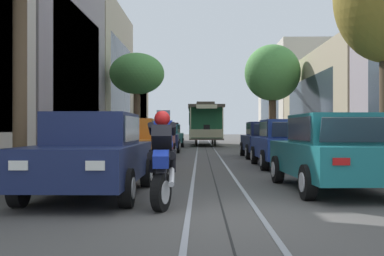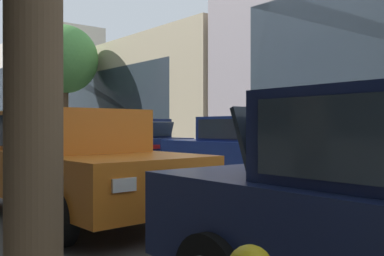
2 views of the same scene
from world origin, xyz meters
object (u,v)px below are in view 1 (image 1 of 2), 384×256
parked_car_navy_near_left (93,154)px  cable_car_trolley (205,124)px  parked_car_blue_second_right (285,143)px  fire_hydrant (24,171)px  street_tree_kerb_left_second (137,75)px  pedestrian_on_right_pavement (124,135)px  motorcycle_with_rider (162,155)px  street_tree_kerb_right_second (272,74)px  pedestrian_on_left_pavement (114,135)px  parked_car_teal_fifth_left (167,136)px  pedestrian_crossing_far (381,140)px  parked_car_teal_near_right (333,152)px  parked_car_navy_mid_right (265,140)px  parked_car_navy_fourth_left (162,137)px  parked_car_maroon_mid_left (151,140)px  parked_car_orange_second_left (129,145)px

parked_car_navy_near_left → cable_car_trolley: cable_car_trolley is taller
parked_car_blue_second_right → fire_hydrant: bearing=-135.5°
street_tree_kerb_left_second → pedestrian_on_right_pavement: 4.73m
motorcycle_with_rider → parked_car_navy_near_left: bearing=141.1°
parked_car_blue_second_right → street_tree_kerb_right_second: size_ratio=0.63×
parked_car_navy_near_left → pedestrian_on_left_pavement: 16.08m
parked_car_teal_fifth_left → fire_hydrant: size_ratio=5.26×
street_tree_kerb_left_second → parked_car_blue_second_right: bearing=-64.7°
street_tree_kerb_right_second → pedestrian_crossing_far: (1.13, -15.75, -4.06)m
pedestrian_on_left_pavement → parked_car_navy_near_left: bearing=-80.9°
parked_car_blue_second_right → cable_car_trolley: (-2.49, 21.28, 0.86)m
parked_car_teal_fifth_left → parked_car_teal_near_right: bearing=-76.9°
parked_car_navy_near_left → parked_car_teal_near_right: bearing=9.6°
parked_car_navy_mid_right → motorcycle_with_rider: size_ratio=2.27×
cable_car_trolley → fire_hydrant: bearing=-98.0°
motorcycle_with_rider → fire_hydrant: bearing=151.7°
parked_car_teal_near_right → pedestrian_on_right_pavement: size_ratio=2.79×
parked_car_navy_fourth_left → pedestrian_crossing_far: size_ratio=2.71×
parked_car_maroon_mid_left → parked_car_teal_near_right: same height
parked_car_navy_mid_right → pedestrian_on_left_pavement: 8.52m
parked_car_navy_fourth_left → motorcycle_with_rider: (1.48, -17.88, 0.05)m
parked_car_teal_fifth_left → fire_hydrant: bearing=-93.6°
parked_car_navy_fourth_left → parked_car_teal_near_right: size_ratio=1.00×
pedestrian_on_right_pavement → pedestrian_crossing_far: 16.17m
parked_car_teal_fifth_left → parked_car_navy_mid_right: size_ratio=1.01×
street_tree_kerb_right_second → pedestrian_on_right_pavement: bearing=-159.8°
parked_car_navy_near_left → parked_car_navy_fourth_left: size_ratio=0.99×
fire_hydrant → parked_car_navy_fourth_left: bearing=85.0°
street_tree_kerb_left_second → fire_hydrant: bearing=-88.4°
parked_car_blue_second_right → parked_car_navy_near_left: bearing=-126.3°
motorcycle_with_rider → pedestrian_crossing_far: pedestrian_crossing_far is taller
parked_car_blue_second_right → pedestrian_on_right_pavement: parked_car_blue_second_right is taller
parked_car_blue_second_right → street_tree_kerb_left_second: street_tree_kerb_left_second is taller
cable_car_trolley → pedestrian_on_left_pavement: bearing=-112.3°
parked_car_navy_near_left → parked_car_teal_fifth_left: size_ratio=0.99×
parked_car_navy_fourth_left → pedestrian_crossing_far: (8.05, -10.22, 0.12)m
parked_car_navy_mid_right → fire_hydrant: bearing=-119.4°
parked_car_orange_second_left → pedestrian_on_left_pavement: 10.92m
parked_car_orange_second_left → street_tree_kerb_left_second: 16.78m
parked_car_maroon_mid_left → fire_hydrant: size_ratio=5.22×
parked_car_navy_mid_right → parked_car_blue_second_right: bearing=-90.4°
parked_car_maroon_mid_left → pedestrian_crossing_far: bearing=-29.3°
parked_car_navy_mid_right → fire_hydrant: 13.09m
parked_car_maroon_mid_left → parked_car_navy_mid_right: (5.00, 0.78, 0.00)m
parked_car_orange_second_left → street_tree_kerb_left_second: street_tree_kerb_left_second is taller
parked_car_maroon_mid_left → parked_car_navy_mid_right: size_ratio=1.00×
parked_car_navy_mid_right → pedestrian_crossing_far: 6.14m
parked_car_navy_near_left → motorcycle_with_rider: bearing=-38.9°
parked_car_navy_fourth_left → fire_hydrant: parked_car_navy_fourth_left is taller
cable_car_trolley → pedestrian_crossing_far: (5.60, -21.46, -0.75)m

